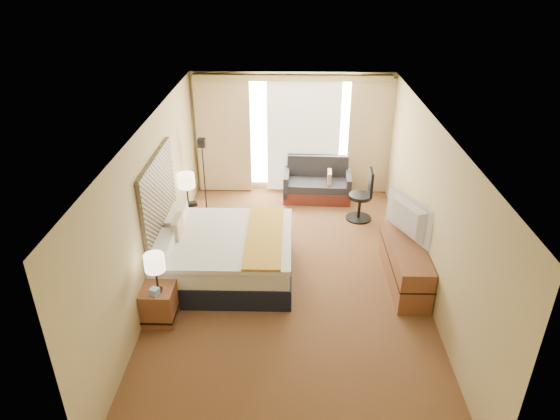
{
  "coord_description": "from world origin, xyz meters",
  "views": [
    {
      "loc": [
        -0.01,
        -6.73,
        4.76
      ],
      "look_at": [
        -0.18,
        0.4,
        1.06
      ],
      "focal_mm": 32.0,
      "sensor_mm": 36.0,
      "label": 1
    }
  ],
  "objects_px": {
    "nightstand_left": "(160,304)",
    "lamp_left": "(155,263)",
    "media_dresser": "(405,262)",
    "loveseat": "(317,185)",
    "floor_lamp": "(203,161)",
    "lamp_right": "(186,181)",
    "desk_chair": "(363,198)",
    "nightstand_right": "(191,220)",
    "bed": "(225,254)",
    "television": "(403,217)"
  },
  "relations": [
    {
      "from": "desk_chair",
      "to": "lamp_right",
      "type": "xyz_separation_m",
      "value": [
        -3.32,
        -0.59,
        0.59
      ]
    },
    {
      "from": "lamp_right",
      "to": "nightstand_right",
      "type": "bearing_deg",
      "value": -56.28
    },
    {
      "from": "nightstand_right",
      "to": "media_dresser",
      "type": "bearing_deg",
      "value": -21.4
    },
    {
      "from": "nightstand_left",
      "to": "television",
      "type": "bearing_deg",
      "value": 19.55
    },
    {
      "from": "desk_chair",
      "to": "lamp_right",
      "type": "distance_m",
      "value": 3.42
    },
    {
      "from": "bed",
      "to": "floor_lamp",
      "type": "distance_m",
      "value": 2.4
    },
    {
      "from": "desk_chair",
      "to": "television",
      "type": "height_order",
      "value": "television"
    },
    {
      "from": "nightstand_left",
      "to": "desk_chair",
      "type": "distance_m",
      "value": 4.55
    },
    {
      "from": "nightstand_left",
      "to": "bed",
      "type": "xyz_separation_m",
      "value": [
        0.81,
        1.16,
        0.11
      ]
    },
    {
      "from": "nightstand_left",
      "to": "lamp_right",
      "type": "height_order",
      "value": "lamp_right"
    },
    {
      "from": "nightstand_right",
      "to": "media_dresser",
      "type": "distance_m",
      "value": 3.97
    },
    {
      "from": "bed",
      "to": "loveseat",
      "type": "bearing_deg",
      "value": 60.96
    },
    {
      "from": "loveseat",
      "to": "floor_lamp",
      "type": "relative_size",
      "value": 0.91
    },
    {
      "from": "lamp_left",
      "to": "nightstand_right",
      "type": "bearing_deg",
      "value": 90.66
    },
    {
      "from": "lamp_left",
      "to": "television",
      "type": "height_order",
      "value": "television"
    },
    {
      "from": "bed",
      "to": "nightstand_left",
      "type": "bearing_deg",
      "value": -124.77
    },
    {
      "from": "nightstand_right",
      "to": "desk_chair",
      "type": "xyz_separation_m",
      "value": [
        3.28,
        0.65,
        0.19
      ]
    },
    {
      "from": "nightstand_right",
      "to": "television",
      "type": "xyz_separation_m",
      "value": [
        3.65,
        -1.2,
        0.75
      ]
    },
    {
      "from": "nightstand_left",
      "to": "nightstand_right",
      "type": "xyz_separation_m",
      "value": [
        0.0,
        2.5,
        0.0
      ]
    },
    {
      "from": "nightstand_left",
      "to": "lamp_left",
      "type": "height_order",
      "value": "lamp_left"
    },
    {
      "from": "lamp_right",
      "to": "loveseat",
      "type": "bearing_deg",
      "value": 31.83
    },
    {
      "from": "media_dresser",
      "to": "floor_lamp",
      "type": "relative_size",
      "value": 1.14
    },
    {
      "from": "nightstand_left",
      "to": "lamp_left",
      "type": "distance_m",
      "value": 0.74
    },
    {
      "from": "media_dresser",
      "to": "desk_chair",
      "type": "distance_m",
      "value": 2.14
    },
    {
      "from": "floor_lamp",
      "to": "desk_chair",
      "type": "bearing_deg",
      "value": -3.69
    },
    {
      "from": "nightstand_right",
      "to": "floor_lamp",
      "type": "distance_m",
      "value": 1.21
    },
    {
      "from": "loveseat",
      "to": "lamp_right",
      "type": "xyz_separation_m",
      "value": [
        -2.47,
        -1.53,
        0.76
      ]
    },
    {
      "from": "floor_lamp",
      "to": "desk_chair",
      "type": "xyz_separation_m",
      "value": [
        3.14,
        -0.2,
        -0.65
      ]
    },
    {
      "from": "floor_lamp",
      "to": "lamp_left",
      "type": "height_order",
      "value": "floor_lamp"
    },
    {
      "from": "bed",
      "to": "desk_chair",
      "type": "height_order",
      "value": "desk_chair"
    },
    {
      "from": "lamp_left",
      "to": "floor_lamp",
      "type": "bearing_deg",
      "value": 88.06
    },
    {
      "from": "media_dresser",
      "to": "bed",
      "type": "bearing_deg",
      "value": 177.73
    },
    {
      "from": "media_dresser",
      "to": "floor_lamp",
      "type": "xyz_separation_m",
      "value": [
        -3.55,
        2.3,
        0.77
      ]
    },
    {
      "from": "loveseat",
      "to": "floor_lamp",
      "type": "bearing_deg",
      "value": -159.37
    },
    {
      "from": "desk_chair",
      "to": "television",
      "type": "distance_m",
      "value": 1.97
    },
    {
      "from": "loveseat",
      "to": "floor_lamp",
      "type": "distance_m",
      "value": 2.54
    },
    {
      "from": "bed",
      "to": "desk_chair",
      "type": "xyz_separation_m",
      "value": [
        2.47,
        1.98,
        0.08
      ]
    },
    {
      "from": "bed",
      "to": "floor_lamp",
      "type": "height_order",
      "value": "floor_lamp"
    },
    {
      "from": "bed",
      "to": "loveseat",
      "type": "relative_size",
      "value": 1.48
    },
    {
      "from": "lamp_left",
      "to": "lamp_right",
      "type": "bearing_deg",
      "value": 91.48
    },
    {
      "from": "media_dresser",
      "to": "loveseat",
      "type": "bearing_deg",
      "value": 112.61
    },
    {
      "from": "lamp_left",
      "to": "television",
      "type": "xyz_separation_m",
      "value": [
        3.62,
        1.36,
        0.02
      ]
    },
    {
      "from": "floor_lamp",
      "to": "television",
      "type": "relative_size",
      "value": 1.39
    },
    {
      "from": "floor_lamp",
      "to": "television",
      "type": "bearing_deg",
      "value": -30.37
    },
    {
      "from": "desk_chair",
      "to": "loveseat",
      "type": "bearing_deg",
      "value": 134.12
    },
    {
      "from": "loveseat",
      "to": "nightstand_left",
      "type": "bearing_deg",
      "value": -118.07
    },
    {
      "from": "media_dresser",
      "to": "desk_chair",
      "type": "height_order",
      "value": "desk_chair"
    },
    {
      "from": "media_dresser",
      "to": "loveseat",
      "type": "relative_size",
      "value": 1.24
    },
    {
      "from": "floor_lamp",
      "to": "lamp_right",
      "type": "xyz_separation_m",
      "value": [
        -0.18,
        -0.79,
        -0.07
      ]
    },
    {
      "from": "loveseat",
      "to": "television",
      "type": "relative_size",
      "value": 1.27
    }
  ]
}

